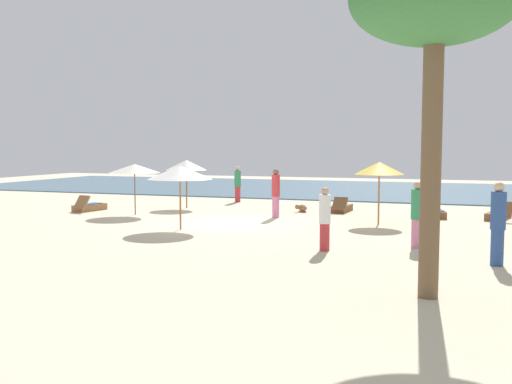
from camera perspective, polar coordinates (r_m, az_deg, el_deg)
name	(u,v)px	position (r m, az deg, el deg)	size (l,w,h in m)	color
ground_plane	(236,223)	(20.50, -2.03, -3.11)	(60.00, 60.00, 0.00)	beige
ocean_water	(332,189)	(36.78, 7.63, 0.34)	(48.00, 16.00, 0.06)	#476B7F
umbrella_0	(379,168)	(20.42, 12.31, 2.35)	(1.73, 1.73, 2.21)	olive
umbrella_1	(135,169)	(23.24, -12.13, 2.33)	(2.05, 2.05, 2.05)	brown
umbrella_3	(180,173)	(18.81, -7.66, 1.95)	(2.14, 2.14, 2.12)	olive
umbrella_4	(186,165)	(25.46, -7.03, 2.70)	(1.81, 1.81, 2.15)	brown
lounger_0	(342,208)	(24.12, 8.61, -1.59)	(0.71, 1.74, 0.67)	brown
lounger_1	(89,207)	(25.22, -16.47, -1.44)	(0.85, 1.75, 0.71)	olive
lounger_2	(498,215)	(23.17, 23.15, -2.16)	(0.99, 1.73, 0.74)	brown
lounger_4	(435,213)	(23.07, 17.54, -2.02)	(0.93, 1.79, 0.67)	brown
person_0	(238,184)	(27.97, -1.86, 0.81)	(0.34, 0.34, 1.77)	#BF3338
person_1	(325,219)	(15.04, 6.94, -2.68)	(0.33, 0.33, 1.69)	#BF3338
person_2	(417,214)	(15.97, 15.90, -2.18)	(0.41, 0.41, 1.81)	#D17299
person_3	(276,193)	(21.90, 2.00, -0.06)	(0.35, 0.35, 1.89)	#D17299
person_4	(498,223)	(14.20, 23.18, -2.89)	(0.47, 0.47, 1.95)	#2D4C8C
palm_1	(435,4)	(10.95, 17.58, 17.59)	(3.04, 3.04, 6.21)	brown
dog	(302,208)	(23.89, 4.64, -1.61)	(0.61, 0.67, 0.33)	olive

